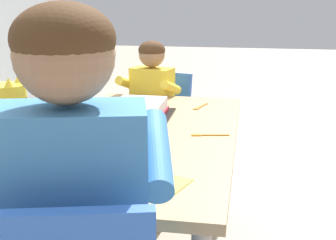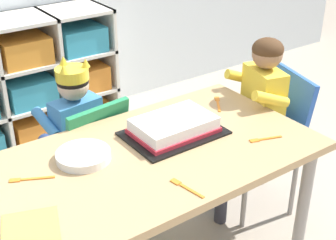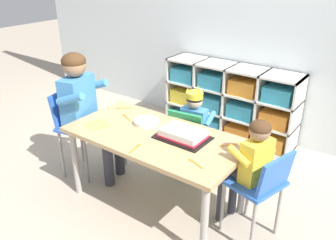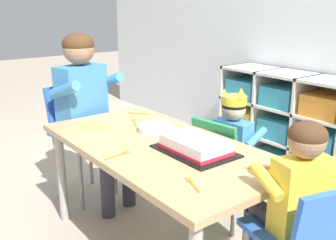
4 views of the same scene
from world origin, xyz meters
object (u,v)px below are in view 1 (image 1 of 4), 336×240
guest_at_table_side (148,102)px  classroom_chair_guest_side (157,121)px  activity_table (144,151)px  fork_by_napkin (200,107)px  fork_beside_plate_stack (131,101)px  fork_near_child_seat (207,135)px  child_with_crown (3,153)px  paper_plate_stack (102,142)px  fork_near_cake_tray (84,167)px  fork_scattered_mid_table (24,184)px  adult_helper_seated (77,194)px  birthday_cake_on_tray (138,112)px  classroom_chair_blue (34,183)px

guest_at_table_side → classroom_chair_guest_side: bearing=90.0°
activity_table → fork_by_napkin: 0.47m
fork_beside_plate_stack → activity_table: bearing=-35.2°
activity_table → fork_near_child_seat: (0.02, -0.23, 0.07)m
fork_near_child_seat → child_with_crown: bearing=172.0°
activity_table → paper_plate_stack: 0.22m
classroom_chair_guest_side → paper_plate_stack: classroom_chair_guest_side is taller
paper_plate_stack → fork_near_cake_tray: (-0.20, -0.01, -0.01)m
child_with_crown → fork_scattered_mid_table: child_with_crown is taller
classroom_chair_guest_side → guest_at_table_side: size_ratio=0.79×
guest_at_table_side → fork_by_napkin: guest_at_table_side is taller
adult_helper_seated → classroom_chair_guest_side: bearing=-99.5°
fork_beside_plate_stack → fork_near_cake_tray: size_ratio=0.92×
adult_helper_seated → paper_plate_stack: (0.55, 0.12, -0.07)m
guest_at_table_side → paper_plate_stack: bearing=-72.9°
paper_plate_stack → activity_table: bearing=-32.0°
fork_by_napkin → birthday_cake_on_tray: bearing=156.2°
paper_plate_stack → fork_scattered_mid_table: size_ratio=1.68×
fork_near_child_seat → classroom_chair_blue: bearing=171.2°
classroom_chair_blue → child_with_crown: size_ratio=0.81×
fork_near_child_seat → fork_beside_plate_stack: 0.63m
guest_at_table_side → child_with_crown: bearing=-107.4°
child_with_crown → fork_by_napkin: (0.44, -0.72, 0.11)m
adult_helper_seated → birthday_cake_on_tray: (0.91, 0.08, -0.05)m
adult_helper_seated → fork_near_cake_tray: size_ratio=7.92×
classroom_chair_blue → fork_beside_plate_stack: size_ratio=5.15×
guest_at_table_side → fork_scattered_mid_table: bearing=-78.7°
birthday_cake_on_tray → fork_by_napkin: birthday_cake_on_tray is taller
adult_helper_seated → paper_plate_stack: 0.56m
fork_beside_plate_stack → paper_plate_stack: bearing=-48.5°
classroom_chair_guest_side → fork_near_child_seat: 0.84m
guest_at_table_side → fork_near_child_seat: 0.75m
guest_at_table_side → fork_scattered_mid_table: (-1.19, 0.08, 0.04)m
adult_helper_seated → fork_near_child_seat: adult_helper_seated is taller
activity_table → birthday_cake_on_tray: size_ratio=3.55×
classroom_chair_blue → fork_by_napkin: classroom_chair_blue is taller
activity_table → child_with_crown: size_ratio=1.63×
adult_helper_seated → fork_beside_plate_stack: size_ratio=8.62×
adult_helper_seated → fork_near_child_seat: bearing=-120.7°
guest_at_table_side → fork_beside_plate_stack: size_ratio=6.85×
classroom_chair_blue → birthday_cake_on_tray: (0.18, -0.38, 0.26)m
classroom_chair_blue → child_with_crown: 0.17m
adult_helper_seated → fork_by_napkin: 1.16m
fork_by_napkin → fork_near_cake_tray: 0.85m
child_with_crown → paper_plate_stack: bearing=63.3°
classroom_chair_guest_side → fork_beside_plate_stack: bearing=-89.3°
fork_near_cake_tray → fork_scattered_mid_table: 0.19m
fork_by_napkin → fork_scattered_mid_table: (-0.95, 0.37, 0.00)m
fork_scattered_mid_table → classroom_chair_guest_side: bearing=-44.0°
classroom_chair_guest_side → birthday_cake_on_tray: size_ratio=1.85×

